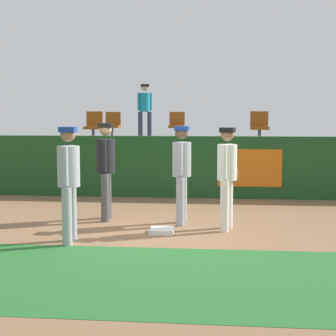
{
  "coord_description": "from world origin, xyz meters",
  "views": [
    {
      "loc": [
        1.16,
        -8.57,
        1.97
      ],
      "look_at": [
        0.2,
        0.97,
        1.0
      ],
      "focal_mm": 55.75,
      "sensor_mm": 36.0,
      "label": 1
    }
  ],
  "objects_px": {
    "seat_front_right": "(259,125)",
    "spectator_hooded": "(145,107)",
    "seat_back_left": "(113,124)",
    "first_base": "(162,231)",
    "seat_front_left": "(94,125)",
    "player_umpire": "(106,164)",
    "player_runner_visitor": "(182,168)",
    "seat_back_center": "(177,124)",
    "player_fielder_home": "(227,171)",
    "player_coach_visitor": "(69,176)"
  },
  "relations": [
    {
      "from": "seat_back_center",
      "to": "spectator_hooded",
      "type": "bearing_deg",
      "value": 134.34
    },
    {
      "from": "seat_front_left",
      "to": "seat_front_right",
      "type": "bearing_deg",
      "value": 0.0
    },
    {
      "from": "seat_back_left",
      "to": "seat_back_center",
      "type": "xyz_separation_m",
      "value": [
        1.97,
        0.0,
        0.0
      ]
    },
    {
      "from": "player_runner_visitor",
      "to": "seat_front_left",
      "type": "relative_size",
      "value": 2.12
    },
    {
      "from": "seat_back_center",
      "to": "player_fielder_home",
      "type": "bearing_deg",
      "value": -78.04
    },
    {
      "from": "player_runner_visitor",
      "to": "spectator_hooded",
      "type": "xyz_separation_m",
      "value": [
        -1.76,
        7.54,
        1.21
      ]
    },
    {
      "from": "seat_back_left",
      "to": "seat_front_right",
      "type": "height_order",
      "value": "same"
    },
    {
      "from": "seat_back_left",
      "to": "seat_front_right",
      "type": "xyz_separation_m",
      "value": [
        4.3,
        -1.8,
        0.0
      ]
    },
    {
      "from": "seat_front_left",
      "to": "player_runner_visitor",
      "type": "bearing_deg",
      "value": -59.2
    },
    {
      "from": "player_runner_visitor",
      "to": "seat_front_right",
      "type": "relative_size",
      "value": 2.12
    },
    {
      "from": "seat_back_left",
      "to": "seat_front_right",
      "type": "bearing_deg",
      "value": -22.73
    },
    {
      "from": "player_fielder_home",
      "to": "spectator_hooded",
      "type": "relative_size",
      "value": 1.02
    },
    {
      "from": "player_fielder_home",
      "to": "seat_front_right",
      "type": "distance_m",
      "value": 5.09
    },
    {
      "from": "player_coach_visitor",
      "to": "seat_front_left",
      "type": "relative_size",
      "value": 2.14
    },
    {
      "from": "player_fielder_home",
      "to": "spectator_hooded",
      "type": "height_order",
      "value": "spectator_hooded"
    },
    {
      "from": "player_fielder_home",
      "to": "player_runner_visitor",
      "type": "relative_size",
      "value": 0.99
    },
    {
      "from": "seat_front_left",
      "to": "player_fielder_home",
      "type": "bearing_deg",
      "value": -54.49
    },
    {
      "from": "first_base",
      "to": "player_umpire",
      "type": "xyz_separation_m",
      "value": [
        -1.17,
        1.01,
        1.02
      ]
    },
    {
      "from": "seat_front_right",
      "to": "spectator_hooded",
      "type": "xyz_separation_m",
      "value": [
        -3.46,
        2.96,
        0.53
      ]
    },
    {
      "from": "first_base",
      "to": "seat_front_left",
      "type": "xyz_separation_m",
      "value": [
        -2.46,
        5.34,
        1.67
      ]
    },
    {
      "from": "first_base",
      "to": "spectator_hooded",
      "type": "relative_size",
      "value": 0.23
    },
    {
      "from": "seat_front_left",
      "to": "player_coach_visitor",
      "type": "bearing_deg",
      "value": -79.77
    },
    {
      "from": "first_base",
      "to": "player_fielder_home",
      "type": "bearing_deg",
      "value": 19.12
    },
    {
      "from": "player_coach_visitor",
      "to": "seat_back_left",
      "type": "height_order",
      "value": "seat_back_left"
    },
    {
      "from": "player_fielder_home",
      "to": "seat_back_center",
      "type": "bearing_deg",
      "value": -154.73
    },
    {
      "from": "seat_front_left",
      "to": "seat_front_right",
      "type": "xyz_separation_m",
      "value": [
        4.44,
        0.0,
        0.0
      ]
    },
    {
      "from": "seat_back_left",
      "to": "spectator_hooded",
      "type": "bearing_deg",
      "value": 54.35
    },
    {
      "from": "first_base",
      "to": "player_coach_visitor",
      "type": "distance_m",
      "value": 1.87
    },
    {
      "from": "player_runner_visitor",
      "to": "player_umpire",
      "type": "xyz_separation_m",
      "value": [
        -1.44,
        0.25,
        0.03
      ]
    },
    {
      "from": "seat_back_left",
      "to": "seat_front_right",
      "type": "distance_m",
      "value": 4.66
    },
    {
      "from": "seat_front_left",
      "to": "spectator_hooded",
      "type": "xyz_separation_m",
      "value": [
        0.98,
        2.96,
        0.54
      ]
    },
    {
      "from": "seat_back_left",
      "to": "seat_front_left",
      "type": "xyz_separation_m",
      "value": [
        -0.14,
        -1.8,
        -0.0
      ]
    },
    {
      "from": "player_runner_visitor",
      "to": "seat_front_left",
      "type": "height_order",
      "value": "seat_front_left"
    },
    {
      "from": "player_umpire",
      "to": "seat_back_center",
      "type": "xyz_separation_m",
      "value": [
        0.82,
        6.13,
        0.65
      ]
    },
    {
      "from": "seat_front_left",
      "to": "spectator_hooded",
      "type": "distance_m",
      "value": 3.16
    },
    {
      "from": "player_coach_visitor",
      "to": "seat_back_left",
      "type": "distance_m",
      "value": 8.04
    },
    {
      "from": "first_base",
      "to": "player_runner_visitor",
      "type": "distance_m",
      "value": 1.28
    },
    {
      "from": "seat_back_left",
      "to": "seat_back_center",
      "type": "bearing_deg",
      "value": 0.0
    },
    {
      "from": "player_umpire",
      "to": "first_base",
      "type": "bearing_deg",
      "value": 44.56
    },
    {
      "from": "player_coach_visitor",
      "to": "spectator_hooded",
      "type": "xyz_separation_m",
      "value": [
        -0.13,
        9.12,
        1.2
      ]
    },
    {
      "from": "player_coach_visitor",
      "to": "player_umpire",
      "type": "xyz_separation_m",
      "value": [
        0.18,
        1.82,
        0.02
      ]
    },
    {
      "from": "first_base",
      "to": "seat_back_center",
      "type": "bearing_deg",
      "value": 92.79
    },
    {
      "from": "player_fielder_home",
      "to": "player_umpire",
      "type": "xyz_separation_m",
      "value": [
        -2.26,
        0.63,
        0.04
      ]
    },
    {
      "from": "player_umpire",
      "to": "player_fielder_home",
      "type": "bearing_deg",
      "value": 69.63
    },
    {
      "from": "player_umpire",
      "to": "seat_back_center",
      "type": "distance_m",
      "value": 6.22
    },
    {
      "from": "seat_front_right",
      "to": "seat_front_left",
      "type": "bearing_deg",
      "value": -180.0
    },
    {
      "from": "seat_back_center",
      "to": "seat_back_left",
      "type": "bearing_deg",
      "value": -180.0
    },
    {
      "from": "first_base",
      "to": "player_coach_visitor",
      "type": "xyz_separation_m",
      "value": [
        -1.35,
        -0.81,
        1.0
      ]
    },
    {
      "from": "player_fielder_home",
      "to": "spectator_hooded",
      "type": "bearing_deg",
      "value": -148.74
    },
    {
      "from": "seat_back_left",
      "to": "player_umpire",
      "type": "bearing_deg",
      "value": -79.43
    }
  ]
}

